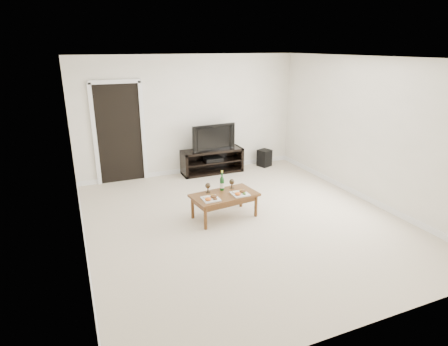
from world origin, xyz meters
TOP-DOWN VIEW (x-y plane):
  - floor at (0.00, 0.00)m, footprint 5.50×5.50m
  - back_wall at (0.00, 2.77)m, footprint 5.00×0.04m
  - ceiling at (0.00, 0.00)m, footprint 5.00×5.50m
  - doorway at (-1.55, 2.73)m, footprint 0.90×0.02m
  - media_console at (0.41, 2.50)m, footprint 1.39×0.45m
  - television at (0.41, 2.50)m, footprint 1.03×0.22m
  - av_receiver at (0.43, 2.48)m, footprint 0.42×0.32m
  - subwoofer at (1.75, 2.47)m, footprint 0.34×0.34m
  - coffee_table at (-0.25, 0.22)m, footprint 1.15×0.72m
  - plate_left at (-0.54, 0.09)m, footprint 0.27×0.27m
  - plate_right at (-0.01, 0.11)m, footprint 0.27×0.27m
  - wine_bottle at (-0.21, 0.41)m, footprint 0.07×0.07m
  - goblet_left at (-0.47, 0.40)m, footprint 0.09×0.09m
  - goblet_right at (-0.02, 0.42)m, footprint 0.09×0.09m

SIDE VIEW (x-z plane):
  - floor at x=0.00m, z-range 0.00..0.00m
  - subwoofer at x=1.75m, z-range 0.00..0.40m
  - coffee_table at x=-0.25m, z-range 0.00..0.42m
  - media_console at x=0.41m, z-range 0.00..0.55m
  - av_receiver at x=0.43m, z-range 0.29..0.36m
  - plate_left at x=-0.54m, z-range 0.42..0.49m
  - plate_right at x=-0.01m, z-range 0.42..0.49m
  - goblet_left at x=-0.47m, z-range 0.42..0.59m
  - goblet_right at x=-0.02m, z-range 0.42..0.59m
  - wine_bottle at x=-0.21m, z-range 0.42..0.77m
  - television at x=0.41m, z-range 0.55..1.14m
  - doorway at x=-1.55m, z-range 0.00..2.05m
  - back_wall at x=0.00m, z-range 0.00..2.60m
  - ceiling at x=0.00m, z-range 2.60..2.64m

